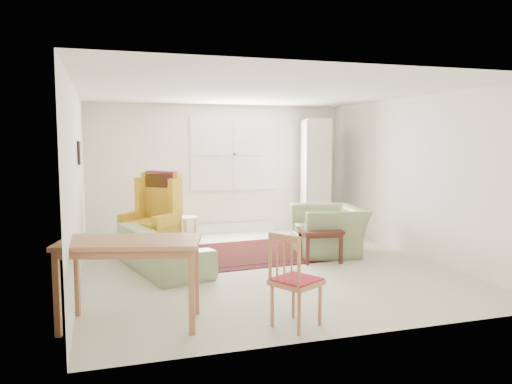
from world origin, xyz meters
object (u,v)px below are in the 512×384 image
object	(u,v)px
armchair	(329,225)
stool	(189,230)
coffee_table	(320,244)
cabinet	(316,177)
sofa	(161,240)
desk	(131,282)
wingback_chair	(150,212)
desk_chair	(296,279)

from	to	relation	value
armchair	stool	size ratio (longest dim) A/B	2.45
coffee_table	cabinet	distance (m)	2.35
sofa	stool	bearing A→B (deg)	-36.83
sofa	desk	world-z (taller)	desk
stool	cabinet	distance (m)	2.66
wingback_chair	stool	size ratio (longest dim) A/B	2.75
sofa	armchair	world-z (taller)	armchair
coffee_table	wingback_chair	bearing A→B (deg)	149.10
coffee_table	stool	world-z (taller)	coffee_table
coffee_table	stool	xyz separation A→B (m)	(-1.69, 1.88, -0.01)
wingback_chair	stool	world-z (taller)	wingback_chair
sofa	armchair	distance (m)	2.70
armchair	desk	distance (m)	3.96
stool	desk	bearing A→B (deg)	-107.75
sofa	coffee_table	bearing A→B (deg)	-110.54
wingback_chair	desk	xyz separation A→B (m)	(-0.50, -3.30, -0.23)
stool	desk_chair	distance (m)	4.29
coffee_table	desk	size ratio (longest dim) A/B	0.44
stool	desk_chair	xyz separation A→B (m)	(0.34, -4.27, 0.23)
armchair	stool	bearing A→B (deg)	-117.84
coffee_table	desk	xyz separation A→B (m)	(-2.89, -1.87, 0.18)
wingback_chair	desk	distance (m)	3.35
sofa	desk	xyz separation A→B (m)	(-0.53, -2.12, 0.02)
wingback_chair	coffee_table	world-z (taller)	wingback_chair
cabinet	desk	size ratio (longest dim) A/B	1.64
wingback_chair	desk_chair	world-z (taller)	wingback_chair
stool	desk_chair	bearing A→B (deg)	-85.44
armchair	wingback_chair	xyz separation A→B (m)	(-2.73, 1.01, 0.20)
armchair	cabinet	size ratio (longest dim) A/B	0.53
sofa	desk	bearing A→B (deg)	151.27
armchair	stool	xyz separation A→B (m)	(-2.03, 1.47, -0.22)
sofa	cabinet	world-z (taller)	cabinet
desk_chair	cabinet	bearing A→B (deg)	-56.04
armchair	coffee_table	size ratio (longest dim) A/B	1.93
sofa	armchair	size ratio (longest dim) A/B	1.73
cabinet	wingback_chair	bearing A→B (deg)	-154.39
armchair	cabinet	world-z (taller)	cabinet
sofa	armchair	bearing A→B (deg)	-101.02
wingback_chair	coffee_table	xyz separation A→B (m)	(2.39, -1.43, -0.41)
stool	desk	size ratio (longest dim) A/B	0.35
cabinet	coffee_table	bearing A→B (deg)	-97.11
cabinet	desk	distance (m)	5.43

